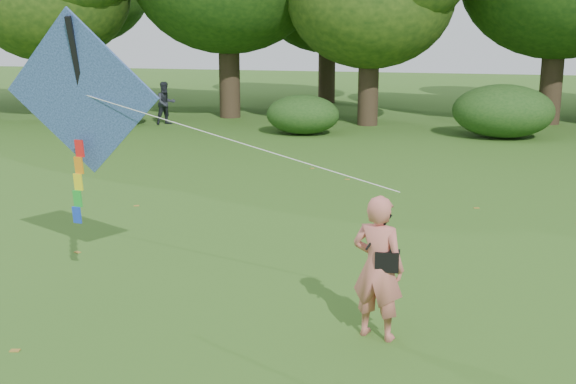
# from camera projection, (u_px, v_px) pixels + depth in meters

# --- Properties ---
(ground) EXTENTS (100.00, 100.00, 0.00)m
(ground) POSITION_uv_depth(u_px,v_px,m) (329.00, 346.00, 9.15)
(ground) COLOR #265114
(ground) RESTS_ON ground
(man_kite_flyer) EXTENTS (0.80, 0.63, 1.91)m
(man_kite_flyer) POSITION_uv_depth(u_px,v_px,m) (378.00, 268.00, 9.22)
(man_kite_flyer) COLOR #CF6D61
(man_kite_flyer) RESTS_ON ground
(bystander_left) EXTENTS (1.03, 1.04, 1.69)m
(bystander_left) POSITION_uv_depth(u_px,v_px,m) (166.00, 103.00, 28.46)
(bystander_left) COLOR #242730
(bystander_left) RESTS_ON ground
(crossbody_bag) EXTENTS (0.43, 0.20, 0.73)m
(crossbody_bag) POSITION_uv_depth(u_px,v_px,m) (387.00, 260.00, 9.14)
(crossbody_bag) COLOR black
(crossbody_bag) RESTS_ON ground
(flying_kite) EXTENTS (6.00, 1.31, 3.22)m
(flying_kite) POSITION_uv_depth(u_px,v_px,m) (82.00, 97.00, 10.54)
(flying_kite) COLOR #225D97
(flying_kite) RESTS_ON ground
(shrub_band) EXTENTS (39.15, 3.22, 1.88)m
(shrub_band) POSITION_uv_depth(u_px,v_px,m) (395.00, 111.00, 25.78)
(shrub_band) COLOR #264919
(shrub_band) RESTS_ON ground
(fallen_leaves) EXTENTS (10.44, 13.77, 0.01)m
(fallen_leaves) POSITION_uv_depth(u_px,v_px,m) (336.00, 256.00, 12.65)
(fallen_leaves) COLOR olive
(fallen_leaves) RESTS_ON ground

